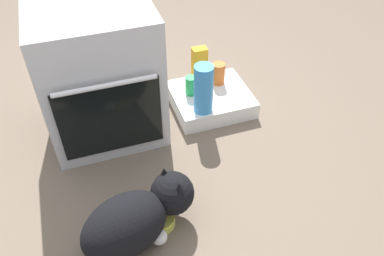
% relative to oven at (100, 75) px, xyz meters
% --- Properties ---
extents(ground, '(8.00, 8.00, 0.00)m').
position_rel_oven_xyz_m(ground, '(0.07, -0.38, -0.38)').
color(ground, '#6B5B4C').
extents(oven, '(0.61, 0.58, 0.76)m').
position_rel_oven_xyz_m(oven, '(0.00, 0.00, 0.00)').
color(oven, '#B7BABF').
rests_on(oven, ground).
extents(pantry_cabinet, '(0.47, 0.42, 0.11)m').
position_rel_oven_xyz_m(pantry_cabinet, '(0.64, -0.00, -0.32)').
color(pantry_cabinet, white).
rests_on(pantry_cabinet, ground).
extents(food_bowl, '(0.14, 0.14, 0.09)m').
position_rel_oven_xyz_m(food_bowl, '(0.11, -0.75, -0.34)').
color(food_bowl, '#D1D14C').
rests_on(food_bowl, ground).
extents(cat, '(0.82, 0.40, 0.29)m').
position_rel_oven_xyz_m(cat, '(-0.01, -0.79, -0.23)').
color(cat, black).
rests_on(cat, ground).
extents(soda_can, '(0.07, 0.07, 0.12)m').
position_rel_oven_xyz_m(soda_can, '(0.52, 0.03, -0.21)').
color(soda_can, green).
rests_on(soda_can, pantry_cabinet).
extents(water_bottle, '(0.11, 0.11, 0.30)m').
position_rel_oven_xyz_m(water_bottle, '(0.54, -0.14, -0.12)').
color(water_bottle, '#388CD1').
rests_on(water_bottle, pantry_cabinet).
extents(juice_carton, '(0.09, 0.06, 0.24)m').
position_rel_oven_xyz_m(juice_carton, '(0.61, 0.13, -0.15)').
color(juice_carton, orange).
rests_on(juice_carton, pantry_cabinet).
extents(sauce_jar, '(0.08, 0.08, 0.14)m').
position_rel_oven_xyz_m(sauce_jar, '(0.72, 0.08, -0.20)').
color(sauce_jar, '#D16023').
rests_on(sauce_jar, pantry_cabinet).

